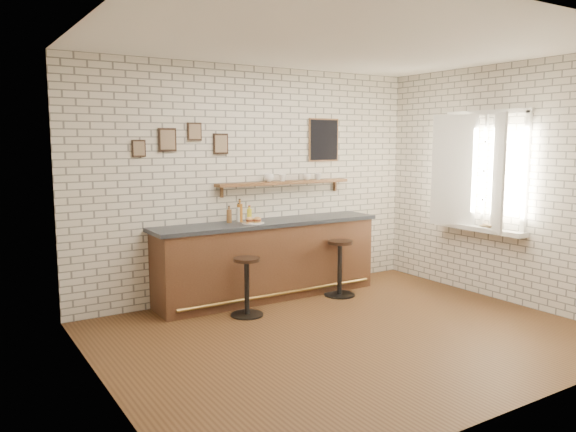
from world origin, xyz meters
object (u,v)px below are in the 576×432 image
bar_counter (268,259)px  bitters_bottle_white (239,214)px  bar_stool_left (247,285)px  bar_stool_right (340,266)px  bitters_bottle_amber (240,212)px  sandwich_plate (253,223)px  shelf_cup_b (283,178)px  book_lower (487,227)px  shelf_cup_c (307,177)px  bitters_bottle_brown (229,216)px  condiment_bottle_yellow (249,214)px  ciabatta_sandwich (254,220)px  shelf_cup_a (269,178)px  shelf_cup_d (318,176)px  book_upper (486,225)px

bar_counter → bitters_bottle_white: 0.71m
bar_stool_left → bar_stool_right: 1.45m
bitters_bottle_white → bitters_bottle_amber: bearing=0.0°
sandwich_plate → shelf_cup_b: shelf_cup_b is taller
book_lower → sandwich_plate: bearing=145.0°
sandwich_plate → shelf_cup_c: size_ratio=2.56×
sandwich_plate → bitters_bottle_brown: (-0.23, 0.21, 0.08)m
condiment_bottle_yellow → book_lower: condiment_bottle_yellow is taller
ciabatta_sandwich → shelf_cup_a: bearing=35.5°
shelf_cup_a → shelf_cup_d: shelf_cup_a is taller
bar_stool_left → shelf_cup_c: size_ratio=6.30×
shelf_cup_b → book_upper: shelf_cup_b is taller
bitters_bottle_amber → bar_stool_right: bearing=-26.0°
shelf_cup_c → shelf_cup_d: 0.19m
bitters_bottle_brown → book_lower: bitters_bottle_brown is taller
bitters_bottle_amber → book_lower: size_ratio=1.28×
bitters_bottle_white → shelf_cup_c: bearing=3.4°
book_lower → shelf_cup_c: bearing=127.0°
bitters_bottle_brown → sandwich_plate: bearing=-42.9°
ciabatta_sandwich → shelf_cup_b: shelf_cup_b is taller
shelf_cup_b → shelf_cup_c: shelf_cup_b is taller
condiment_bottle_yellow → sandwich_plate: bearing=-106.8°
book_upper → shelf_cup_d: bearing=157.7°
shelf_cup_a → bar_counter: bearing=-159.9°
bar_stool_left → book_lower: 3.18m
bitters_bottle_white → book_lower: bitters_bottle_white is taller
bar_stool_right → shelf_cup_d: size_ratio=7.72×
bitters_bottle_amber → shelf_cup_b: (0.68, 0.07, 0.42)m
bitters_bottle_brown → book_lower: size_ratio=0.94×
ciabatta_sandwich → shelf_cup_d: 1.31m
shelf_cup_a → bitters_bottle_white: bearing=150.8°
bar_counter → sandwich_plate: bearing=-164.2°
ciabatta_sandwich → bitters_bottle_amber: bitters_bottle_amber is taller
bitters_bottle_brown → book_lower: bearing=-30.6°
bar_counter → shelf_cup_a: size_ratio=23.48×
bar_stool_right → sandwich_plate: bearing=161.7°
bitters_bottle_amber → shelf_cup_d: (1.27, 0.07, 0.41)m
bitters_bottle_brown → bar_counter: bearing=-15.4°
ciabatta_sandwich → bar_stool_right: 1.33m
shelf_cup_d → shelf_cup_c: bearing=168.8°
condiment_bottle_yellow → bar_stool_right: 1.38m
sandwich_plate → shelf_cup_d: bearing=13.0°
bar_stool_right → book_lower: (1.52, -1.11, 0.55)m
bitters_bottle_white → shelf_cup_d: bearing=2.9°
bitters_bottle_brown → bar_stool_left: bitters_bottle_brown is taller
bitters_bottle_amber → bitters_bottle_white: bearing=-180.0°
condiment_bottle_yellow → shelf_cup_d: bearing=3.3°
bar_counter → bar_stool_right: size_ratio=4.20×
ciabatta_sandwich → book_upper: (2.61, -1.45, -0.09)m
book_lower → bar_stool_right: bearing=138.2°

